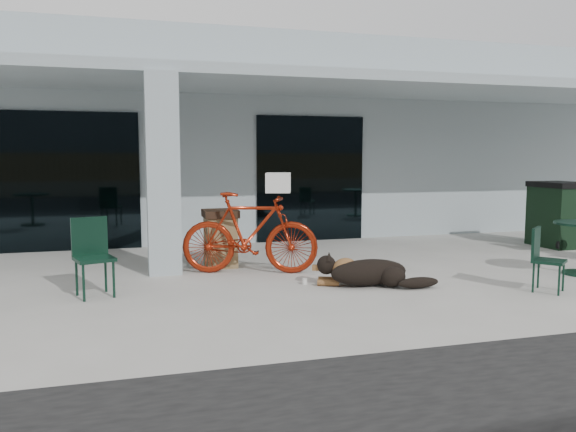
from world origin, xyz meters
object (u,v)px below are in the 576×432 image
object	(u,v)px
dog	(369,271)
wheeled_bin	(558,214)
trash_receptacle	(221,238)
bicycle	(250,233)
cafe_chair_near	(94,258)
cafe_chair_far_a	(549,260)

from	to	relation	value
dog	wheeled_bin	distance (m)	5.65
dog	trash_receptacle	bearing A→B (deg)	155.33
bicycle	cafe_chair_near	world-z (taller)	bicycle
bicycle	cafe_chair_far_a	distance (m)	4.33
trash_receptacle	bicycle	bearing A→B (deg)	-61.32
bicycle	wheeled_bin	world-z (taller)	wheeled_bin
dog	cafe_chair_near	bearing A→B (deg)	-163.48
dog	cafe_chair_far_a	distance (m)	2.43
bicycle	cafe_chair_far_a	size ratio (longest dim) A/B	2.45
wheeled_bin	dog	bearing A→B (deg)	-157.46
bicycle	cafe_chair_near	distance (m)	2.44
trash_receptacle	cafe_chair_far_a	bearing A→B (deg)	-36.44
bicycle	cafe_chair_far_a	world-z (taller)	bicycle
cafe_chair_far_a	dog	bearing A→B (deg)	117.03
dog	wheeled_bin	size ratio (longest dim) A/B	1.00
bicycle	trash_receptacle	xyz separation A→B (m)	(-0.36, 0.66, -0.16)
dog	cafe_chair_near	distance (m)	3.75
trash_receptacle	wheeled_bin	world-z (taller)	wheeled_bin
dog	wheeled_bin	xyz separation A→B (m)	(5.18, 2.22, 0.44)
wheeled_bin	cafe_chair_far_a	bearing A→B (deg)	-133.49
dog	cafe_chair_far_a	xyz separation A→B (m)	(2.21, -0.98, 0.22)
cafe_chair_far_a	trash_receptacle	distance (m)	4.99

